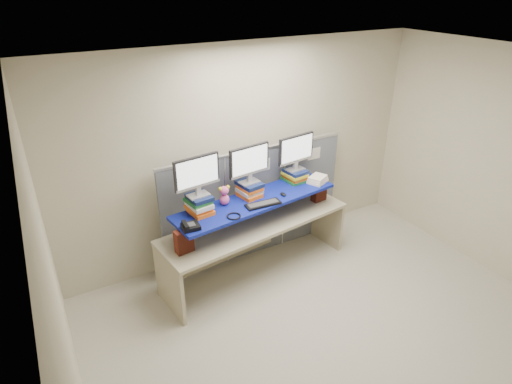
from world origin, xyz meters
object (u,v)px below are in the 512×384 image
desk (256,232)px  monitor_left (197,174)px  monitor_center (249,162)px  blue_board (256,201)px  keyboard (263,204)px  desk_phone (190,226)px  monitor_right (296,151)px

desk → monitor_left: monitor_left is taller
monitor_center → desk: bearing=-85.3°
blue_board → keyboard: keyboard is taller
keyboard → monitor_center: bearing=99.1°
desk_phone → keyboard: bearing=8.9°
desk → blue_board: (0.00, 0.00, 0.44)m
monitor_left → desk: bearing=-9.5°
monitor_right → desk_phone: monitor_right is taller
blue_board → desk_phone: bearing=-173.1°
monitor_center → monitor_right: bearing=-0.0°
monitor_left → monitor_center: 0.70m
monitor_right → desk_phone: bearing=-172.0°
blue_board → keyboard: bearing=-95.9°
monitor_center → keyboard: size_ratio=1.25×
desk → monitor_center: (-0.02, 0.12, 0.91)m
monitor_left → monitor_center: monitor_left is taller
desk → desk_phone: 1.08m
monitor_right → keyboard: bearing=-159.1°
blue_board → keyboard: (0.00, -0.16, 0.03)m
blue_board → monitor_right: 0.85m
monitor_left → desk_phone: bearing=-136.8°
monitor_right → blue_board: bearing=-170.6°
monitor_center → keyboard: 0.52m
blue_board → keyboard: size_ratio=4.87×
desk → monitor_left: (-0.72, 0.03, 0.94)m
monitor_right → desk_phone: (-1.63, -0.45, -0.39)m
desk → monitor_right: bearing=9.4°
monitor_center → keyboard: monitor_center is taller
blue_board → monitor_center: monitor_center is taller
desk → monitor_left: bearing=170.5°
keyboard → desk_phone: 0.94m
monitor_center → desk_phone: (-0.91, -0.35, -0.42)m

